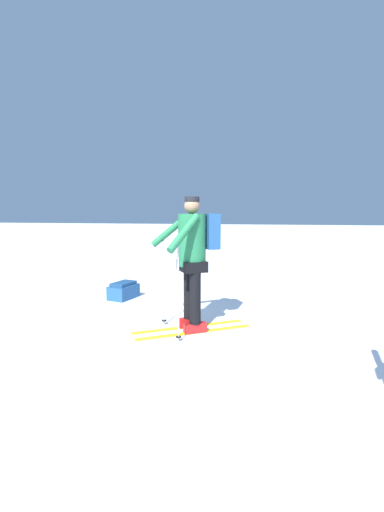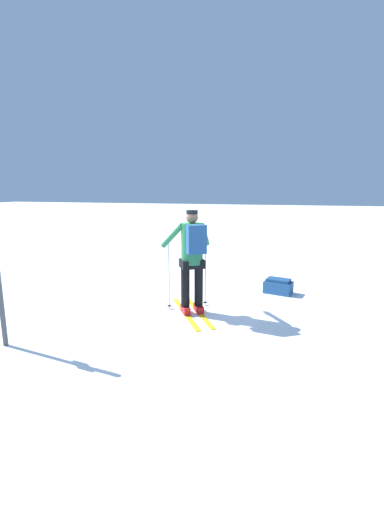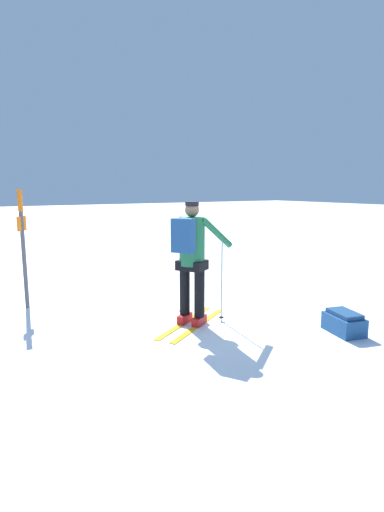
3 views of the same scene
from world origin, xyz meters
name	(u,v)px [view 1 (image 1 of 3)]	position (x,y,z in m)	size (l,w,h in m)	color
ground_plane	(155,344)	(0.00, 0.00, 0.00)	(80.00, 80.00, 0.00)	white
skier	(193,253)	(-0.58, 0.36, 1.05)	(1.18, 1.55, 1.79)	gold
dropped_backpack	(124,291)	(-1.99, -1.24, 0.15)	(0.62, 0.48, 0.31)	navy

